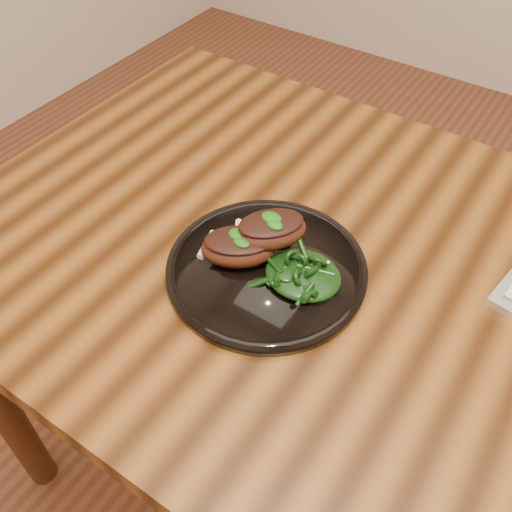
% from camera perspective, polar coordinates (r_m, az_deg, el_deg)
% --- Properties ---
extents(desk, '(1.60, 0.80, 0.75)m').
position_cam_1_polar(desk, '(0.86, 20.57, -10.28)').
color(desk, black).
rests_on(desk, ground).
extents(plate, '(0.28, 0.28, 0.02)m').
position_cam_1_polar(plate, '(0.79, 1.06, -1.31)').
color(plate, black).
rests_on(plate, desk).
extents(lamb_chop_front, '(0.12, 0.11, 0.05)m').
position_cam_1_polar(lamb_chop_front, '(0.78, -1.80, 0.94)').
color(lamb_chop_front, '#421A0C').
rests_on(lamb_chop_front, plate).
extents(lamb_chop_back, '(0.11, 0.12, 0.05)m').
position_cam_1_polar(lamb_chop_back, '(0.78, 1.45, 2.66)').
color(lamb_chop_back, '#421A0C').
rests_on(lamb_chop_back, plate).
extents(herb_smear, '(0.08, 0.05, 0.01)m').
position_cam_1_polar(herb_smear, '(0.83, 1.32, 2.63)').
color(herb_smear, '#0B4507').
rests_on(herb_smear, plate).
extents(greens_heap, '(0.11, 0.10, 0.04)m').
position_cam_1_polar(greens_heap, '(0.76, 4.76, -1.53)').
color(greens_heap, black).
rests_on(greens_heap, plate).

